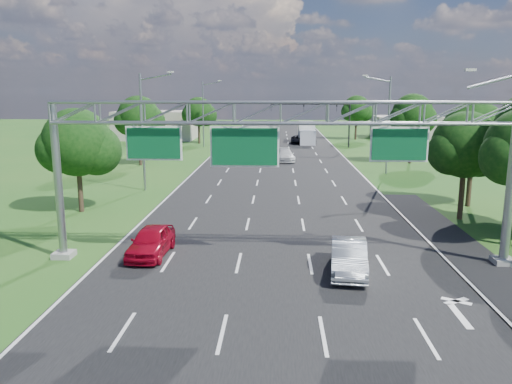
# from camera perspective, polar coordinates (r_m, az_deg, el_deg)

# --- Properties ---
(ground) EXTENTS (220.00, 220.00, 0.00)m
(ground) POSITION_cam_1_polar(r_m,az_deg,el_deg) (43.25, 2.32, 0.07)
(ground) COLOR #1D5419
(ground) RESTS_ON ground
(road) EXTENTS (18.00, 180.00, 0.02)m
(road) POSITION_cam_1_polar(r_m,az_deg,el_deg) (43.25, 2.32, 0.07)
(road) COLOR black
(road) RESTS_ON ground
(road_flare) EXTENTS (3.00, 30.00, 0.02)m
(road_flare) POSITION_cam_1_polar(r_m,az_deg,el_deg) (29.51, 22.50, -6.24)
(road_flare) COLOR black
(road_flare) RESTS_ON ground
(sign_gantry) EXTENTS (23.50, 1.00, 9.56)m
(sign_gantry) POSITION_cam_1_polar(r_m,az_deg,el_deg) (24.45, 3.01, 7.61)
(sign_gantry) COLOR gray
(sign_gantry) RESTS_ON ground
(traffic_signal) EXTENTS (12.21, 0.24, 7.00)m
(traffic_signal) POSITION_cam_1_polar(r_m,az_deg,el_deg) (77.82, 8.06, 8.86)
(traffic_signal) COLOR black
(traffic_signal) RESTS_ON ground
(streetlight_l_near) EXTENTS (2.97, 0.22, 10.16)m
(streetlight_l_near) POSITION_cam_1_polar(r_m,az_deg,el_deg) (44.02, -12.63, 7.34)
(streetlight_l_near) COLOR gray
(streetlight_l_near) RESTS_ON ground
(streetlight_l_far) EXTENTS (2.97, 0.22, 10.16)m
(streetlight_l_far) POSITION_cam_1_polar(r_m,az_deg,el_deg) (78.30, -5.93, 9.23)
(streetlight_l_far) COLOR gray
(streetlight_l_far) RESTS_ON ground
(streetlight_r_mid) EXTENTS (2.97, 0.22, 10.16)m
(streetlight_r_mid) POSITION_cam_1_polar(r_m,az_deg,el_deg) (53.65, 14.70, 7.93)
(streetlight_r_mid) COLOR gray
(streetlight_r_mid) RESTS_ON ground
(tree_verge_la) EXTENTS (5.76, 4.80, 7.40)m
(tree_verge_la) POSITION_cam_1_polar(r_m,az_deg,el_deg) (37.39, -19.64, 5.00)
(tree_verge_la) COLOR #2D2116
(tree_verge_la) RESTS_ON ground
(tree_verge_lb) EXTENTS (5.76, 4.80, 8.06)m
(tree_verge_lb) POSITION_cam_1_polar(r_m,az_deg,el_deg) (59.72, -13.19, 8.17)
(tree_verge_lb) COLOR #2D2116
(tree_verge_lb) RESTS_ON ground
(tree_verge_lc) EXTENTS (5.76, 4.80, 7.62)m
(tree_verge_lc) POSITION_cam_1_polar(r_m,az_deg,el_deg) (83.54, -6.52, 8.94)
(tree_verge_lc) COLOR #2D2116
(tree_verge_lc) RESTS_ON ground
(tree_verge_rd) EXTENTS (5.76, 4.80, 8.28)m
(tree_verge_rd) POSITION_cam_1_polar(r_m,az_deg,el_deg) (62.57, 17.50, 8.28)
(tree_verge_rd) COLOR #2D2116
(tree_verge_rd) RESTS_ON ground
(tree_verge_re) EXTENTS (5.76, 4.80, 7.84)m
(tree_verge_re) POSITION_cam_1_polar(r_m,az_deg,el_deg) (91.56, 11.46, 9.14)
(tree_verge_re) COLOR #2D2116
(tree_verge_re) RESTS_ON ground
(building_left) EXTENTS (14.00, 10.00, 5.00)m
(building_left) POSITION_cam_1_polar(r_m,az_deg,el_deg) (93.27, -11.28, 7.52)
(building_left) COLOR #A69B8B
(building_left) RESTS_ON ground
(building_right) EXTENTS (12.00, 9.00, 4.00)m
(building_right) POSITION_cam_1_polar(r_m,az_deg,el_deg) (97.58, 16.84, 7.13)
(building_right) COLOR #A69B8B
(building_right) RESTS_ON ground
(red_coupe) EXTENTS (1.98, 4.59, 1.54)m
(red_coupe) POSITION_cam_1_polar(r_m,az_deg,el_deg) (26.94, -11.89, -5.53)
(red_coupe) COLOR #A7071E
(red_coupe) RESTS_ON ground
(silver_sedan) EXTENTS (2.14, 4.84, 1.55)m
(silver_sedan) POSITION_cam_1_polar(r_m,az_deg,el_deg) (24.34, 10.55, -7.31)
(silver_sedan) COLOR #ADB4B9
(silver_sedan) RESTS_ON ground
(car_queue_a) EXTENTS (2.64, 5.26, 1.47)m
(car_queue_a) POSITION_cam_1_polar(r_m,az_deg,el_deg) (62.12, 3.34, 4.22)
(car_queue_a) COLOR silver
(car_queue_a) RESTS_ON ground
(car_queue_b) EXTENTS (2.24, 4.67, 1.29)m
(car_queue_b) POSITION_cam_1_polar(r_m,az_deg,el_deg) (83.54, 4.74, 5.99)
(car_queue_b) COLOR black
(car_queue_b) RESTS_ON ground
(car_queue_c) EXTENTS (1.81, 4.05, 1.35)m
(car_queue_c) POSITION_cam_1_polar(r_m,az_deg,el_deg) (68.47, -3.02, 4.85)
(car_queue_c) COLOR black
(car_queue_c) RESTS_ON ground
(box_truck) EXTENTS (2.77, 9.07, 3.43)m
(box_truck) POSITION_cam_1_polar(r_m,az_deg,el_deg) (84.71, 5.79, 6.73)
(box_truck) COLOR silver
(box_truck) RESTS_ON ground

